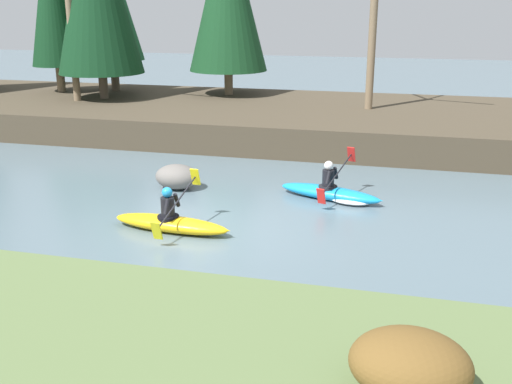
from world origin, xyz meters
The scene contains 9 objects.
ground_plane centered at (0.00, 0.00, 0.00)m, with size 90.00×90.00×0.00m, color slate.
riverbank_far centered at (0.00, 10.68, 0.51)m, with size 44.00×8.66×1.03m.
conifer_tree_mid_left centered at (-8.51, 12.86, 4.91)m, with size 2.71×2.71×6.44m.
bare_tree_upstream centered at (-8.64, 9.91, 4.40)m, with size 3.93×3.88×7.17m.
bare_tree_mid_upstream centered at (2.86, 10.84, 4.17)m, with size 3.67×3.63×6.67m.
shrub_clump_second centered at (4.49, -6.11, 1.22)m, with size 1.28×1.06×0.69m.
kayaker_lead centered at (2.60, 2.78, 0.20)m, with size 2.77×2.04×1.20m.
kayaker_middle centered at (-0.56, -0.28, 0.22)m, with size 2.79×2.07×1.20m.
boulder_midstream centered at (-1.61, 2.72, 0.33)m, with size 1.18×0.92×0.67m.
Camera 1 is at (4.28, -11.71, 4.80)m, focal length 42.00 mm.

